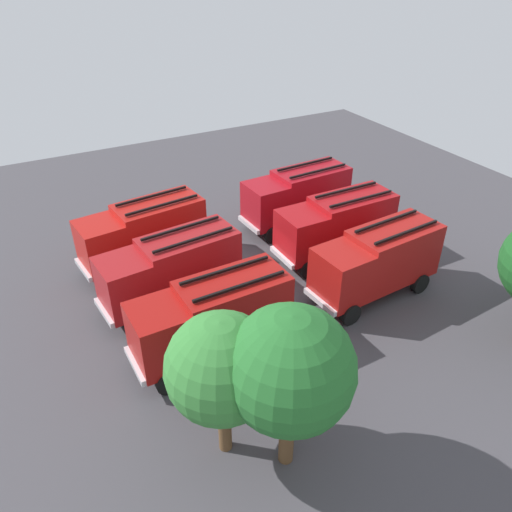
% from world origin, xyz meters
% --- Properties ---
extents(ground_plane, '(49.61, 49.61, 0.00)m').
position_xyz_m(ground_plane, '(0.00, 0.00, 0.00)').
color(ground_plane, '#423F44').
extents(fire_truck_0, '(7.31, 3.03, 3.88)m').
position_xyz_m(fire_truck_0, '(-5.33, -4.25, 2.15)').
color(fire_truck_0, '#A00F18').
rests_on(fire_truck_0, ground).
extents(fire_truck_1, '(7.43, 3.41, 3.88)m').
position_xyz_m(fire_truck_1, '(4.96, -4.26, 2.15)').
color(fire_truck_1, '#AF1713').
rests_on(fire_truck_1, ground).
extents(fire_truck_2, '(7.21, 2.77, 3.88)m').
position_xyz_m(fire_truck_2, '(-5.20, 0.20, 2.15)').
color(fire_truck_2, '#A00F13').
rests_on(fire_truck_2, ground).
extents(fire_truck_3, '(7.40, 3.30, 3.88)m').
position_xyz_m(fire_truck_3, '(4.88, 0.04, 2.15)').
color(fire_truck_3, maroon).
rests_on(fire_truck_3, ground).
extents(fire_truck_4, '(7.35, 3.17, 3.88)m').
position_xyz_m(fire_truck_4, '(-4.73, 4.36, 2.15)').
color(fire_truck_4, '#A01411').
rests_on(fire_truck_4, ground).
extents(fire_truck_5, '(7.25, 2.89, 3.88)m').
position_xyz_m(fire_truck_5, '(4.60, 4.46, 2.15)').
color(fire_truck_5, '#9B120F').
rests_on(fire_truck_5, ground).
extents(firefighter_0, '(0.44, 0.48, 1.82)m').
position_xyz_m(firefighter_0, '(-9.30, -1.40, 1.03)').
color(firefighter_0, black).
rests_on(firefighter_0, ground).
extents(firefighter_1, '(0.48, 0.43, 1.67)m').
position_xyz_m(firefighter_1, '(3.63, -2.27, 0.93)').
color(firefighter_1, black).
rests_on(firefighter_1, ground).
extents(tree_2, '(4.30, 4.30, 6.67)m').
position_xyz_m(tree_2, '(4.60, 10.77, 4.49)').
color(tree_2, brown).
rests_on(tree_2, ground).
extents(tree_3, '(3.88, 3.88, 6.01)m').
position_xyz_m(tree_3, '(6.31, 9.28, 4.04)').
color(tree_3, brown).
rests_on(tree_3, ground).
extents(traffic_cone_0, '(0.47, 0.47, 0.68)m').
position_xyz_m(traffic_cone_0, '(7.03, -6.39, 0.34)').
color(traffic_cone_0, '#F2600C').
rests_on(traffic_cone_0, ground).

